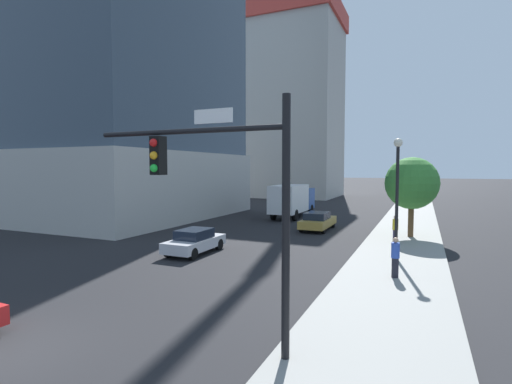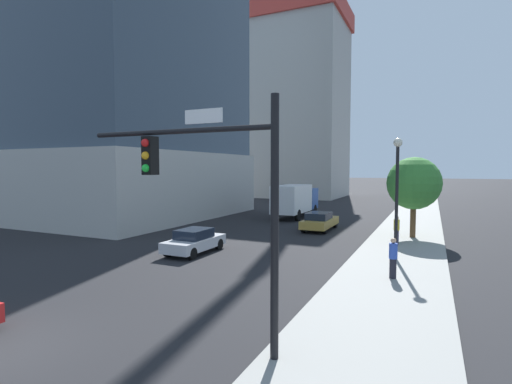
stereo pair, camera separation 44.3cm
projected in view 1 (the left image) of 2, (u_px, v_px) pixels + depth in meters
sidewalk at (403, 241)px, 24.29m from camera, size 4.54×120.00×0.15m
construction_building at (295, 95)px, 64.15m from camera, size 15.00×23.07×41.72m
traffic_light_pole at (222, 182)px, 9.59m from camera, size 5.69×0.48×6.30m
street_lamp at (397, 181)px, 19.19m from camera, size 0.44×0.44×6.09m
street_tree at (412, 183)px, 25.32m from camera, size 3.47×3.47×5.34m
car_silver at (195, 241)px, 21.15m from camera, size 1.78×4.01×1.36m
car_gold at (318, 221)px, 29.29m from camera, size 1.89×4.69×1.39m
box_truck at (292, 199)px, 36.72m from camera, size 2.39×7.56×3.17m
pedestrian_yellow_shirt at (395, 229)px, 23.16m from camera, size 0.34×0.34×1.72m
pedestrian_blue_shirt at (395, 257)px, 15.90m from camera, size 0.34×0.34×1.70m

